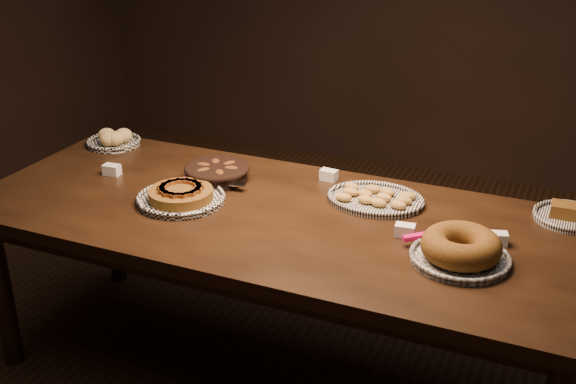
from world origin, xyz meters
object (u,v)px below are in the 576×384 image
at_px(apple_tart_plate, 181,196).
at_px(bundt_cake_plate, 460,249).
at_px(madeleine_platter, 375,198).
at_px(buffet_table, 277,230).

distance_m(apple_tart_plate, bundt_cake_plate, 1.10).
xyz_separation_m(madeleine_platter, bundt_cake_plate, (0.40, -0.34, 0.03)).
bearing_deg(bundt_cake_plate, apple_tart_plate, -173.47).
height_order(apple_tart_plate, madeleine_platter, apple_tart_plate).
distance_m(apple_tart_plate, madeleine_platter, 0.76).
bearing_deg(bundt_cake_plate, buffet_table, -179.21).
height_order(buffet_table, apple_tart_plate, apple_tart_plate).
xyz_separation_m(buffet_table, bundt_cake_plate, (0.71, -0.10, 0.12)).
relative_size(buffet_table, apple_tart_plate, 6.32).
bearing_deg(buffet_table, bundt_cake_plate, -7.70).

